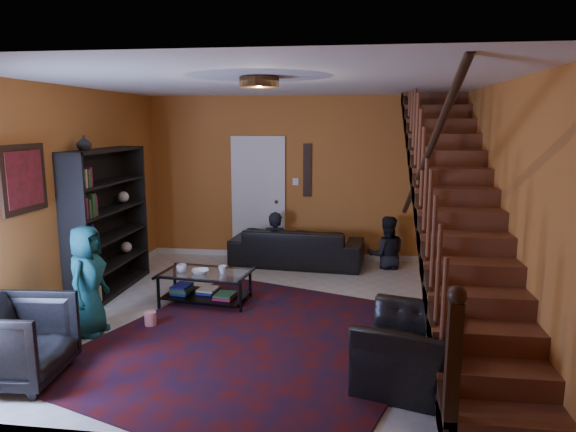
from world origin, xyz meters
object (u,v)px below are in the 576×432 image
armchair_right (410,350)px  sofa (297,246)px  armchair_left (17,341)px  bookshelf (109,224)px  coffee_table (206,286)px

armchair_right → sofa: bearing=-142.4°
armchair_left → armchair_right: armchair_left is taller
bookshelf → armchair_left: size_ratio=2.37×
sofa → armchair_left: bearing=68.9°
bookshelf → armchair_right: bearing=-28.6°
sofa → coffee_table: size_ratio=1.81×
bookshelf → coffee_table: size_ratio=1.67×
armchair_left → coffee_table: 2.49m
armchair_left → armchair_right: 3.57m
armchair_right → coffee_table: (-2.44, 1.80, -0.08)m
sofa → armchair_right: bearing=116.0°
sofa → coffee_table: 2.24m
bookshelf → coffee_table: bookshelf is taller
sofa → coffee_table: bearing=69.4°
sofa → armchair_left: armchair_left is taller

